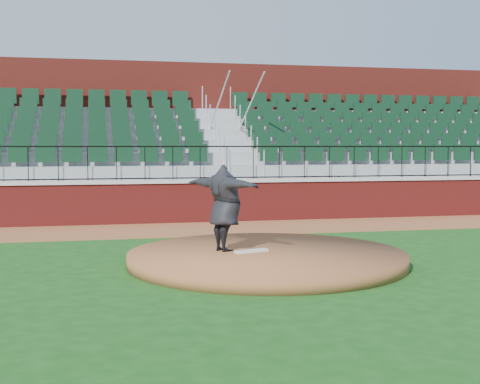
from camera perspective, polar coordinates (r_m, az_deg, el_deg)
ground at (r=12.95m, az=1.47°, el=-6.21°), size 90.00×90.00×0.00m
warning_track at (r=18.17m, az=-2.71°, el=-3.22°), size 34.00×3.20×0.01m
field_wall at (r=19.68m, az=-3.52°, el=-0.92°), size 34.00×0.35×1.20m
wall_cap at (r=19.63m, az=-3.53°, el=0.97°), size 34.00×0.45×0.10m
wall_railing at (r=19.61m, az=-3.53°, el=2.57°), size 34.00×0.05×1.00m
seating_stands at (r=22.30m, az=-4.66°, el=4.03°), size 34.00×5.10×4.60m
concourse_wall at (r=25.08m, az=-5.56°, el=5.06°), size 34.00×0.50×5.50m
pitchers_mound at (r=12.73m, az=2.38°, el=-5.82°), size 5.43×5.43×0.25m
pitching_rubber at (r=12.62m, az=1.02°, el=-5.22°), size 0.70×0.37×0.05m
pitcher at (r=12.66m, az=-1.37°, el=-1.41°), size 1.48×2.12×1.70m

